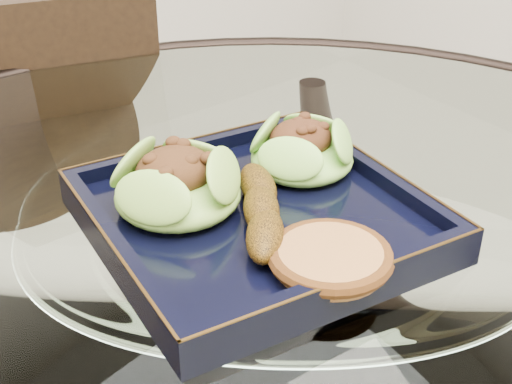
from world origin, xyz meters
TOP-DOWN VIEW (x-y plane):
  - dining_chair at (-0.02, 0.45)m, footprint 0.45×0.45m
  - navy_plate at (-0.00, 0.03)m, footprint 0.30×0.30m
  - lettuce_wrap_left at (-0.05, 0.08)m, footprint 0.13×0.13m
  - lettuce_wrap_right at (0.08, 0.07)m, footprint 0.12×0.12m
  - roasted_plantain at (-0.01, 0.02)m, footprint 0.10×0.14m
  - crumb_patty at (-0.00, -0.07)m, footprint 0.11×0.11m

SIDE VIEW (x-z plane):
  - dining_chair at x=-0.02m, z-range 0.05..0.90m
  - navy_plate at x=0.00m, z-range 0.76..0.78m
  - crumb_patty at x=0.00m, z-range 0.78..0.80m
  - roasted_plantain at x=-0.01m, z-range 0.78..0.81m
  - lettuce_wrap_right at x=0.08m, z-range 0.78..0.82m
  - lettuce_wrap_left at x=-0.05m, z-range 0.78..0.82m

